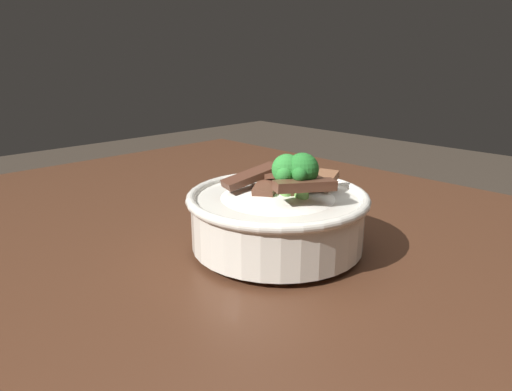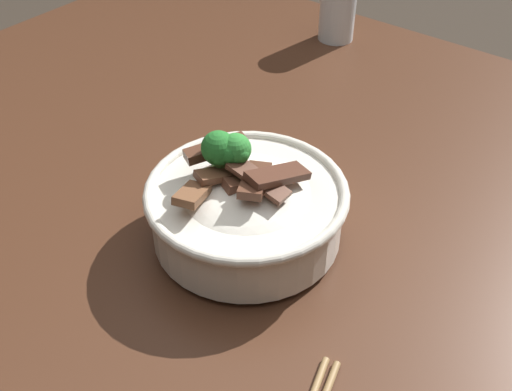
{
  "view_description": "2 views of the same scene",
  "coord_description": "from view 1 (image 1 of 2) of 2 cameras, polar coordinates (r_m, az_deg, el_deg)",
  "views": [
    {
      "loc": [
        -0.33,
        0.31,
        1.04
      ],
      "look_at": [
        0.04,
        -0.06,
        0.88
      ],
      "focal_mm": 31.47,
      "sensor_mm": 36.0,
      "label": 1
    },
    {
      "loc": [
        0.35,
        -0.47,
        1.3
      ],
      "look_at": [
        0.02,
        -0.06,
        0.86
      ],
      "focal_mm": 43.02,
      "sensor_mm": 36.0,
      "label": 2
    }
  ],
  "objects": [
    {
      "name": "chopsticks_pair",
      "position": [
        0.83,
        1.51,
        1.14
      ],
      "size": [
        0.07,
        0.21,
        0.01
      ],
      "color": "#9E7A4C",
      "rests_on": "dining_table"
    },
    {
      "name": "dining_table",
      "position": [
        0.59,
        -1.3,
        -22.18
      ],
      "size": [
        1.36,
        1.08,
        0.81
      ],
      "color": "#472819",
      "rests_on": "ground"
    },
    {
      "name": "rice_bowl",
      "position": [
        0.56,
        2.79,
        -2.28
      ],
      "size": [
        0.22,
        0.22,
        0.13
      ],
      "color": "silver",
      "rests_on": "dining_table"
    }
  ]
}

